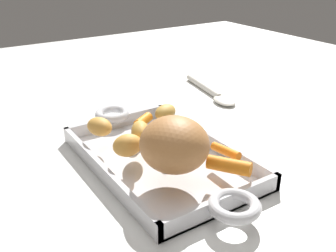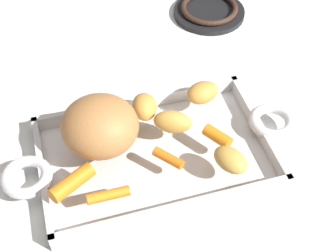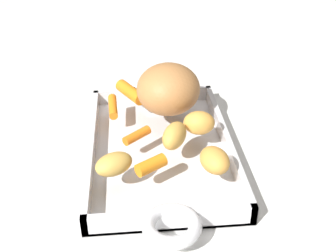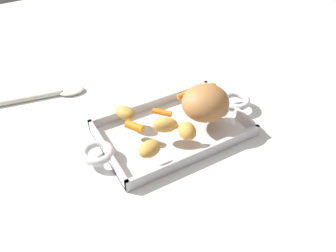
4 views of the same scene
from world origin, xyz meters
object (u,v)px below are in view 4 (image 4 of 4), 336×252
baby_carrot_center_left (187,93)px  pork_roast (205,103)px  roasting_dish (173,129)px  baby_carrot_center_right (135,127)px  potato_golden_small (150,149)px  serving_spoon (50,94)px  potato_halved (125,113)px  potato_whole (165,125)px  potato_near_roast (187,131)px  baby_carrot_short (208,93)px  baby_carrot_long (162,112)px

baby_carrot_center_left → pork_roast: bearing=83.6°
roasting_dish → baby_carrot_center_right: baby_carrot_center_right is taller
potato_golden_small → serving_spoon: 0.41m
roasting_dish → potato_golden_small: size_ratio=8.60×
baby_carrot_center_left → baby_carrot_center_right: size_ratio=1.34×
baby_carrot_center_right → potato_golden_small: 0.09m
baby_carrot_center_right → potato_halved: size_ratio=0.82×
baby_carrot_center_right → roasting_dish: bearing=168.3°
baby_carrot_center_left → potato_whole: (0.12, 0.10, 0.01)m
serving_spoon → potato_near_roast: bearing=-48.4°
baby_carrot_center_left → potato_halved: size_ratio=1.10×
baby_carrot_center_left → baby_carrot_short: 0.06m
potato_near_roast → potato_halved: bearing=-55.5°
baby_carrot_long → potato_halved: potato_halved is taller
potato_halved → potato_whole: (-0.06, 0.09, 0.00)m
potato_whole → serving_spoon: 0.39m
roasting_dish → pork_roast: size_ratio=4.07×
baby_carrot_long → potato_golden_small: size_ratio=0.89×
roasting_dish → baby_carrot_short: (-0.14, -0.04, 0.04)m
baby_carrot_center_right → potato_whole: size_ratio=0.75×
baby_carrot_center_right → baby_carrot_short: (-0.23, -0.02, 0.00)m
pork_roast → baby_carrot_center_left: bearing=-96.4°
baby_carrot_center_left → potato_near_roast: (0.09, 0.14, 0.01)m
baby_carrot_center_left → potato_whole: 0.16m
potato_halved → potato_golden_small: (0.01, 0.14, 0.00)m
pork_roast → potato_halved: 0.20m
baby_carrot_long → potato_whole: potato_whole is taller
roasting_dish → potato_whole: bearing=31.6°
roasting_dish → potato_whole: size_ratio=7.83×
potato_whole → baby_carrot_long: bearing=-112.5°
roasting_dish → potato_near_roast: size_ratio=9.26×
baby_carrot_center_left → potato_halved: 0.19m
pork_roast → baby_carrot_center_right: pork_roast is taller
potato_whole → potato_near_roast: size_ratio=1.18×
baby_carrot_short → potato_whole: 0.18m
baby_carrot_long → serving_spoon: (0.22, -0.27, -0.04)m
baby_carrot_center_left → potato_near_roast: size_ratio=1.19×
potato_halved → baby_carrot_center_right: bearing=90.4°
baby_carrot_center_right → potato_halved: 0.05m
roasting_dish → baby_carrot_long: bearing=-75.0°
pork_roast → baby_carrot_long: 0.11m
baby_carrot_center_left → potato_whole: size_ratio=1.01×
baby_carrot_short → potato_near_roast: (0.14, 0.11, 0.01)m
baby_carrot_short → potato_near_roast: potato_near_roast is taller
pork_roast → baby_carrot_center_right: size_ratio=2.56×
potato_whole → baby_carrot_short: bearing=-159.0°
roasting_dish → pork_roast: 0.11m
pork_roast → baby_carrot_center_right: (0.17, -0.04, -0.03)m
potato_near_roast → potato_golden_small: bearing=3.9°
baby_carrot_short → serving_spoon: 0.45m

